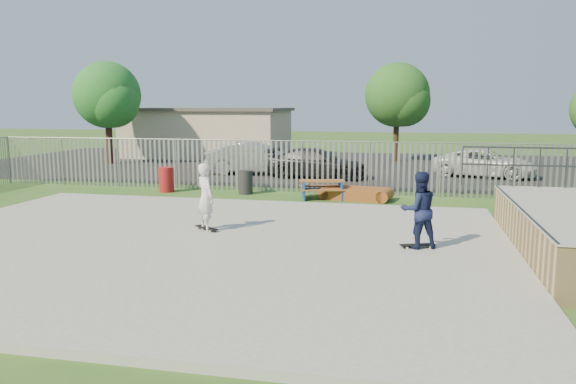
% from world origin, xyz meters
% --- Properties ---
extents(ground, '(120.00, 120.00, 0.00)m').
position_xyz_m(ground, '(0.00, 0.00, 0.00)').
color(ground, '#2A5E20').
rests_on(ground, ground).
extents(concrete_slab, '(15.00, 12.00, 0.15)m').
position_xyz_m(concrete_slab, '(0.00, 0.00, 0.07)').
color(concrete_slab, gray).
rests_on(concrete_slab, ground).
extents(fence, '(26.04, 16.02, 2.00)m').
position_xyz_m(fence, '(1.00, 4.59, 1.00)').
color(fence, gray).
rests_on(fence, ground).
extents(picnic_table, '(1.86, 1.66, 0.67)m').
position_xyz_m(picnic_table, '(2.00, 7.69, 0.34)').
color(picnic_table, brown).
rests_on(picnic_table, ground).
extents(funbox, '(2.29, 1.43, 0.43)m').
position_xyz_m(funbox, '(3.21, 7.74, 0.21)').
color(funbox, brown).
rests_on(funbox, ground).
extents(trash_bin_red, '(0.58, 0.58, 0.97)m').
position_xyz_m(trash_bin_red, '(-4.20, 7.99, 0.49)').
color(trash_bin_red, maroon).
rests_on(trash_bin_red, ground).
extents(trash_bin_grey, '(0.55, 0.55, 0.91)m').
position_xyz_m(trash_bin_grey, '(-1.03, 8.15, 0.46)').
color(trash_bin_grey, '#232326').
rests_on(trash_bin_grey, ground).
extents(parking_lot, '(40.00, 18.00, 0.02)m').
position_xyz_m(parking_lot, '(0.00, 19.00, 0.01)').
color(parking_lot, black).
rests_on(parking_lot, ground).
extents(car_silver, '(4.84, 2.03, 1.55)m').
position_xyz_m(car_silver, '(-2.31, 14.14, 0.80)').
color(car_silver, '#B9BABF').
rests_on(car_silver, parking_lot).
extents(car_dark, '(4.85, 2.40, 1.35)m').
position_xyz_m(car_dark, '(0.87, 13.39, 0.70)').
color(car_dark, black).
rests_on(car_dark, parking_lot).
extents(car_white, '(5.06, 3.33, 1.29)m').
position_xyz_m(car_white, '(8.57, 15.39, 0.67)').
color(car_white, silver).
rests_on(car_white, parking_lot).
extents(building, '(10.40, 6.40, 3.20)m').
position_xyz_m(building, '(-8.00, 23.00, 1.61)').
color(building, beige).
rests_on(building, ground).
extents(tree_left, '(3.78, 3.78, 5.84)m').
position_xyz_m(tree_left, '(-11.87, 17.20, 3.93)').
color(tree_left, '#41231A').
rests_on(tree_left, ground).
extents(tree_mid, '(3.81, 3.81, 5.88)m').
position_xyz_m(tree_mid, '(4.24, 22.08, 3.96)').
color(tree_mid, '#392A17').
rests_on(tree_mid, ground).
extents(skateboard_a, '(0.82, 0.48, 0.08)m').
position_xyz_m(skateboard_a, '(5.31, 0.52, 0.19)').
color(skateboard_a, black).
rests_on(skateboard_a, concrete_slab).
extents(skateboard_b, '(0.78, 0.61, 0.08)m').
position_xyz_m(skateboard_b, '(-0.03, 1.23, 0.19)').
color(skateboard_b, black).
rests_on(skateboard_b, concrete_slab).
extents(skater_navy, '(1.03, 0.93, 1.75)m').
position_xyz_m(skater_navy, '(5.31, 0.52, 1.02)').
color(skater_navy, '#141B3F').
rests_on(skater_navy, concrete_slab).
extents(skater_white, '(0.75, 0.74, 1.75)m').
position_xyz_m(skater_white, '(-0.03, 1.23, 1.02)').
color(skater_white, silver).
rests_on(skater_white, concrete_slab).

